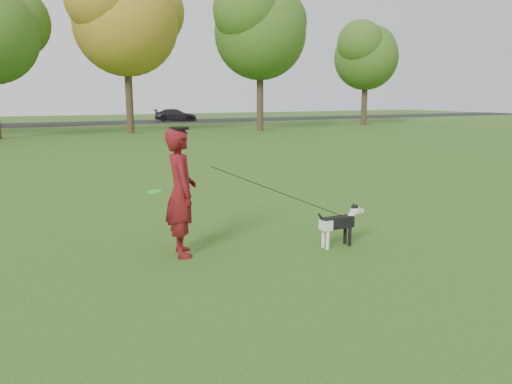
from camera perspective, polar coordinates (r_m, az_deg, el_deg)
ground at (r=8.58m, az=-0.72°, el=-6.10°), size 120.00×120.00×0.00m
road at (r=47.58m, az=-22.49°, el=7.17°), size 120.00×7.00×0.02m
man at (r=7.94m, az=-8.57°, el=-0.05°), size 0.59×0.81×2.04m
dog at (r=8.54m, az=9.63°, el=-3.30°), size 0.94×0.19×0.72m
car_right at (r=49.74m, az=-9.18°, el=8.68°), size 4.37×2.89×1.18m
man_held_items at (r=8.20m, az=2.83°, el=-0.09°), size 3.23×0.91×1.57m
tree_row at (r=33.86m, az=-24.03°, el=18.40°), size 51.74×8.86×12.01m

